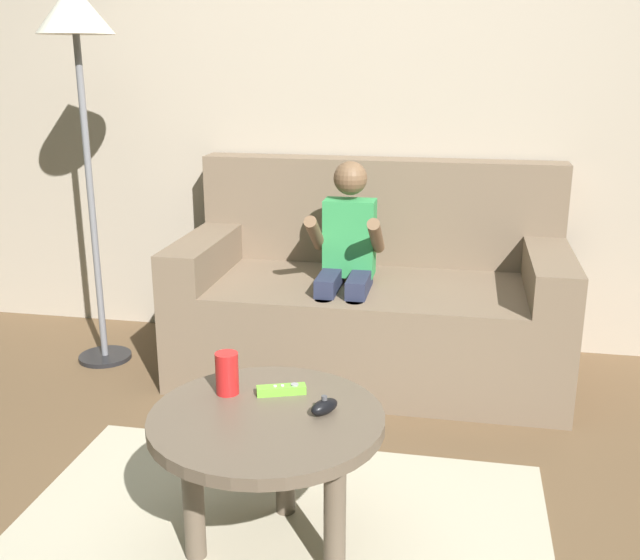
{
  "coord_description": "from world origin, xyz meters",
  "views": [
    {
      "loc": [
        0.41,
        -1.62,
        1.35
      ],
      "look_at": [
        -0.06,
        0.8,
        0.61
      ],
      "focal_mm": 41.49,
      "sensor_mm": 36.0,
      "label": 1
    }
  ],
  "objects_px": {
    "nunchuk_black": "(324,407)",
    "soda_can": "(227,373)",
    "game_remote_lime_near_edge": "(281,390)",
    "couch": "(371,302)",
    "coffee_table": "(268,436)",
    "person_seated_on_couch": "(346,260)",
    "floor_lamp": "(77,40)"
  },
  "relations": [
    {
      "from": "coffee_table",
      "to": "soda_can",
      "type": "xyz_separation_m",
      "value": [
        -0.14,
        0.1,
        0.13
      ]
    },
    {
      "from": "soda_can",
      "to": "person_seated_on_couch",
      "type": "bearing_deg",
      "value": 80.93
    },
    {
      "from": "couch",
      "to": "soda_can",
      "type": "xyz_separation_m",
      "value": [
        -0.26,
        -1.25,
        0.18
      ]
    },
    {
      "from": "nunchuk_black",
      "to": "floor_lamp",
      "type": "bearing_deg",
      "value": 136.81
    },
    {
      "from": "soda_can",
      "to": "floor_lamp",
      "type": "height_order",
      "value": "floor_lamp"
    },
    {
      "from": "couch",
      "to": "floor_lamp",
      "type": "relative_size",
      "value": 1.01
    },
    {
      "from": "game_remote_lime_near_edge",
      "to": "floor_lamp",
      "type": "distance_m",
      "value": 1.84
    },
    {
      "from": "person_seated_on_couch",
      "to": "soda_can",
      "type": "height_order",
      "value": "person_seated_on_couch"
    },
    {
      "from": "person_seated_on_couch",
      "to": "soda_can",
      "type": "distance_m",
      "value": 1.09
    },
    {
      "from": "person_seated_on_couch",
      "to": "game_remote_lime_near_edge",
      "type": "xyz_separation_m",
      "value": [
        -0.02,
        -1.05,
        -0.1
      ]
    },
    {
      "from": "couch",
      "to": "coffee_table",
      "type": "relative_size",
      "value": 2.59
    },
    {
      "from": "soda_can",
      "to": "nunchuk_black",
      "type": "bearing_deg",
      "value": -13.89
    },
    {
      "from": "game_remote_lime_near_edge",
      "to": "nunchuk_black",
      "type": "height_order",
      "value": "nunchuk_black"
    },
    {
      "from": "person_seated_on_couch",
      "to": "nunchuk_black",
      "type": "xyz_separation_m",
      "value": [
        0.12,
        -1.15,
        -0.09
      ]
    },
    {
      "from": "coffee_table",
      "to": "floor_lamp",
      "type": "height_order",
      "value": "floor_lamp"
    },
    {
      "from": "floor_lamp",
      "to": "soda_can",
      "type": "bearing_deg",
      "value": -48.95
    },
    {
      "from": "couch",
      "to": "person_seated_on_couch",
      "type": "bearing_deg",
      "value": -115.65
    },
    {
      "from": "game_remote_lime_near_edge",
      "to": "floor_lamp",
      "type": "relative_size",
      "value": 0.09
    },
    {
      "from": "game_remote_lime_near_edge",
      "to": "person_seated_on_couch",
      "type": "bearing_deg",
      "value": 88.94
    },
    {
      "from": "nunchuk_black",
      "to": "floor_lamp",
      "type": "height_order",
      "value": "floor_lamp"
    },
    {
      "from": "game_remote_lime_near_edge",
      "to": "soda_can",
      "type": "relative_size",
      "value": 1.18
    },
    {
      "from": "game_remote_lime_near_edge",
      "to": "nunchuk_black",
      "type": "distance_m",
      "value": 0.17
    },
    {
      "from": "person_seated_on_couch",
      "to": "game_remote_lime_near_edge",
      "type": "height_order",
      "value": "person_seated_on_couch"
    },
    {
      "from": "couch",
      "to": "floor_lamp",
      "type": "distance_m",
      "value": 1.66
    },
    {
      "from": "coffee_table",
      "to": "game_remote_lime_near_edge",
      "type": "xyz_separation_m",
      "value": [
        0.01,
        0.12,
        0.08
      ]
    },
    {
      "from": "nunchuk_black",
      "to": "soda_can",
      "type": "relative_size",
      "value": 0.81
    },
    {
      "from": "couch",
      "to": "coffee_table",
      "type": "distance_m",
      "value": 1.36
    },
    {
      "from": "couch",
      "to": "game_remote_lime_near_edge",
      "type": "distance_m",
      "value": 1.24
    },
    {
      "from": "person_seated_on_couch",
      "to": "coffee_table",
      "type": "xyz_separation_m",
      "value": [
        -0.03,
        -1.17,
        -0.18
      ]
    },
    {
      "from": "person_seated_on_couch",
      "to": "soda_can",
      "type": "xyz_separation_m",
      "value": [
        -0.17,
        -1.07,
        -0.05
      ]
    },
    {
      "from": "nunchuk_black",
      "to": "soda_can",
      "type": "height_order",
      "value": "soda_can"
    },
    {
      "from": "game_remote_lime_near_edge",
      "to": "nunchuk_black",
      "type": "bearing_deg",
      "value": -34.1
    }
  ]
}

